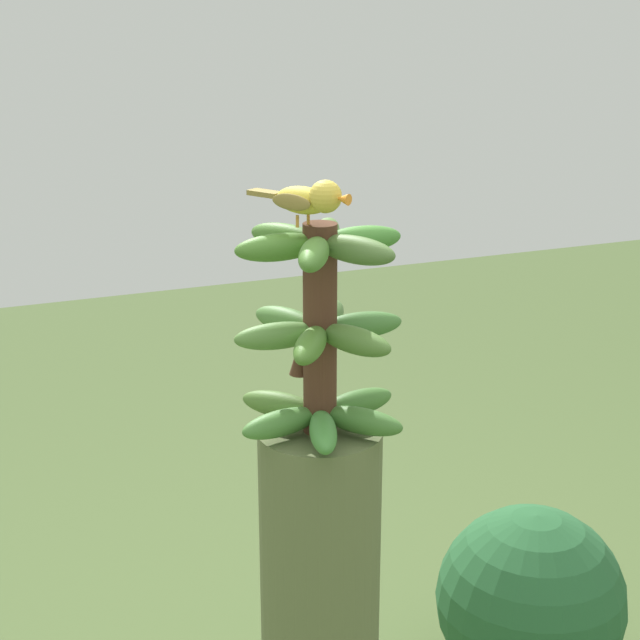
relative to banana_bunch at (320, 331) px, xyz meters
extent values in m
cylinder|color=#4C2D1E|center=(0.00, 0.00, 0.00)|extent=(0.05, 0.05, 0.35)
ellipsoid|color=#4C732E|center=(0.06, 0.05, -0.14)|extent=(0.13, 0.13, 0.04)
ellipsoid|color=#467C34|center=(-0.02, 0.07, -0.14)|extent=(0.07, 0.15, 0.04)
ellipsoid|color=#3E7D34|center=(-0.07, 0.02, -0.14)|extent=(0.15, 0.09, 0.04)
ellipsoid|color=#3E6E2D|center=(-0.06, -0.05, -0.14)|extent=(0.13, 0.13, 0.04)
ellipsoid|color=#3E6F2C|center=(0.02, -0.07, -0.14)|extent=(0.07, 0.15, 0.04)
ellipsoid|color=#457029|center=(0.07, -0.02, -0.14)|extent=(0.15, 0.09, 0.04)
ellipsoid|color=#496C34|center=(0.06, -0.04, 0.00)|extent=(0.14, 0.11, 0.04)
ellipsoid|color=#4B7A36|center=(0.06, 0.03, 0.00)|extent=(0.15, 0.10, 0.04)
ellipsoid|color=#507C36|center=(0.00, 0.07, 0.00)|extent=(0.05, 0.14, 0.04)
ellipsoid|color=#467329|center=(-0.06, 0.04, 0.00)|extent=(0.14, 0.11, 0.04)
ellipsoid|color=#4A712F|center=(-0.06, -0.03, 0.00)|extent=(0.15, 0.10, 0.04)
ellipsoid|color=#407231|center=(-0.01, -0.07, 0.00)|extent=(0.05, 0.14, 0.04)
ellipsoid|color=#43722A|center=(0.06, 0.03, 0.14)|extent=(0.14, 0.11, 0.04)
ellipsoid|color=#457629|center=(0.00, 0.07, 0.14)|extent=(0.04, 0.14, 0.04)
ellipsoid|color=#48782E|center=(-0.06, 0.03, 0.14)|extent=(0.14, 0.11, 0.04)
ellipsoid|color=#4B6B33|center=(-0.06, -0.04, 0.14)|extent=(0.14, 0.11, 0.04)
ellipsoid|color=#407E2E|center=(0.00, -0.07, 0.14)|extent=(0.04, 0.14, 0.04)
ellipsoid|color=#4C7134|center=(0.06, -0.03, 0.14)|extent=(0.14, 0.11, 0.04)
cone|color=#4C2D1E|center=(0.03, 0.02, -0.05)|extent=(0.04, 0.04, 0.06)
cylinder|color=#C68933|center=(-0.01, 0.04, 0.18)|extent=(0.01, 0.01, 0.02)
cylinder|color=#C68933|center=(0.00, 0.02, 0.18)|extent=(0.01, 0.00, 0.02)
ellipsoid|color=gold|center=(-0.01, 0.03, 0.21)|extent=(0.10, 0.09, 0.04)
ellipsoid|color=olive|center=(-0.01, 0.05, 0.21)|extent=(0.07, 0.04, 0.03)
ellipsoid|color=olive|center=(0.01, 0.01, 0.21)|extent=(0.07, 0.04, 0.03)
cube|color=olive|center=(0.06, 0.07, 0.22)|extent=(0.06, 0.05, 0.01)
sphere|color=gold|center=(-0.04, 0.01, 0.23)|extent=(0.05, 0.05, 0.05)
sphere|color=black|center=(-0.04, -0.01, 0.23)|extent=(0.01, 0.01, 0.01)
cone|color=orange|center=(-0.07, -0.01, 0.23)|extent=(0.03, 0.03, 0.02)
sphere|color=#23562D|center=(0.25, -0.62, -0.80)|extent=(0.43, 0.43, 0.43)
camera|label=1|loc=(-1.41, 0.56, 0.51)|focal=56.18mm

